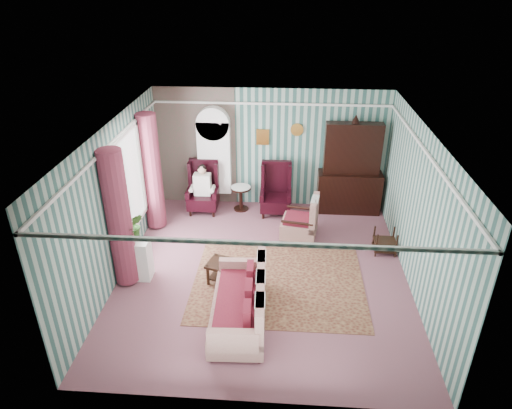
# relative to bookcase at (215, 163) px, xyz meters

# --- Properties ---
(floor) EXTENTS (6.00, 6.00, 0.00)m
(floor) POSITION_rel_bookcase_xyz_m (1.35, -2.84, -1.12)
(floor) COLOR #824C54
(floor) RESTS_ON ground
(room_shell) EXTENTS (5.53, 6.02, 2.91)m
(room_shell) POSITION_rel_bookcase_xyz_m (0.73, -2.66, 0.89)
(room_shell) COLOR #346058
(room_shell) RESTS_ON ground
(bookcase) EXTENTS (0.80, 0.28, 2.24)m
(bookcase) POSITION_rel_bookcase_xyz_m (0.00, 0.00, 0.00)
(bookcase) COLOR silver
(bookcase) RESTS_ON floor
(dresser_hutch) EXTENTS (1.50, 0.56, 2.36)m
(dresser_hutch) POSITION_rel_bookcase_xyz_m (3.25, -0.12, 0.06)
(dresser_hutch) COLOR black
(dresser_hutch) RESTS_ON floor
(wingback_left) EXTENTS (0.76, 0.80, 1.25)m
(wingback_left) POSITION_rel_bookcase_xyz_m (-0.25, -0.39, -0.50)
(wingback_left) COLOR black
(wingback_left) RESTS_ON floor
(wingback_right) EXTENTS (0.76, 0.80, 1.25)m
(wingback_right) POSITION_rel_bookcase_xyz_m (1.50, -0.39, -0.50)
(wingback_right) COLOR black
(wingback_right) RESTS_ON floor
(seated_woman) EXTENTS (0.44, 0.40, 1.18)m
(seated_woman) POSITION_rel_bookcase_xyz_m (-0.25, -0.39, -0.53)
(seated_woman) COLOR silver
(seated_woman) RESTS_ON floor
(round_side_table) EXTENTS (0.50, 0.50, 0.60)m
(round_side_table) POSITION_rel_bookcase_xyz_m (0.65, -0.24, -0.82)
(round_side_table) COLOR black
(round_side_table) RESTS_ON floor
(nest_table) EXTENTS (0.45, 0.38, 0.54)m
(nest_table) POSITION_rel_bookcase_xyz_m (3.82, -1.94, -0.85)
(nest_table) COLOR black
(nest_table) RESTS_ON floor
(plant_stand) EXTENTS (0.55, 0.35, 0.80)m
(plant_stand) POSITION_rel_bookcase_xyz_m (-1.05, -3.14, -0.72)
(plant_stand) COLOR white
(plant_stand) RESTS_ON floor
(rug) EXTENTS (3.20, 2.60, 0.01)m
(rug) POSITION_rel_bookcase_xyz_m (1.65, -3.14, -1.11)
(rug) COLOR #481C18
(rug) RESTS_ON floor
(sofa) EXTENTS (1.03, 1.99, 0.96)m
(sofa) POSITION_rel_bookcase_xyz_m (1.02, -4.28, -0.64)
(sofa) COLOR beige
(sofa) RESTS_ON floor
(floral_armchair) EXTENTS (0.84, 0.93, 0.91)m
(floral_armchair) POSITION_rel_bookcase_xyz_m (2.05, -1.49, -0.66)
(floral_armchair) COLOR beige
(floral_armchair) RESTS_ON floor
(coffee_table) EXTENTS (0.97, 0.71, 0.42)m
(coffee_table) POSITION_rel_bookcase_xyz_m (0.76, -3.22, -0.91)
(coffee_table) COLOR black
(coffee_table) RESTS_ON floor
(potted_plant_a) EXTENTS (0.43, 0.38, 0.43)m
(potted_plant_a) POSITION_rel_bookcase_xyz_m (-1.09, -3.28, -0.11)
(potted_plant_a) COLOR #19531E
(potted_plant_a) RESTS_ON plant_stand
(potted_plant_b) EXTENTS (0.33, 0.29, 0.51)m
(potted_plant_b) POSITION_rel_bookcase_xyz_m (-1.03, -3.00, -0.07)
(potted_plant_b) COLOR #164717
(potted_plant_b) RESTS_ON plant_stand
(potted_plant_c) EXTENTS (0.22, 0.22, 0.38)m
(potted_plant_c) POSITION_rel_bookcase_xyz_m (-1.13, -3.05, -0.13)
(potted_plant_c) COLOR #21541A
(potted_plant_c) RESTS_ON plant_stand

